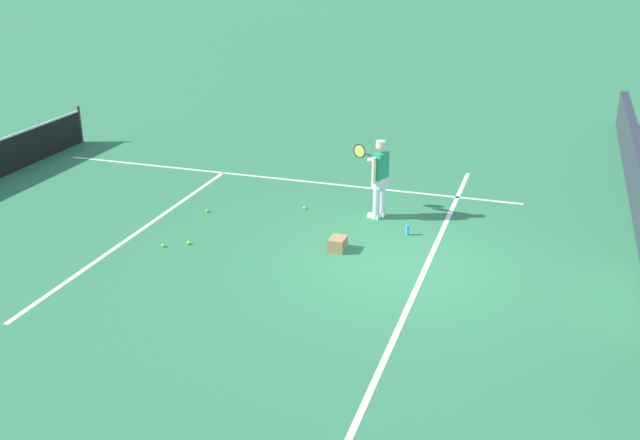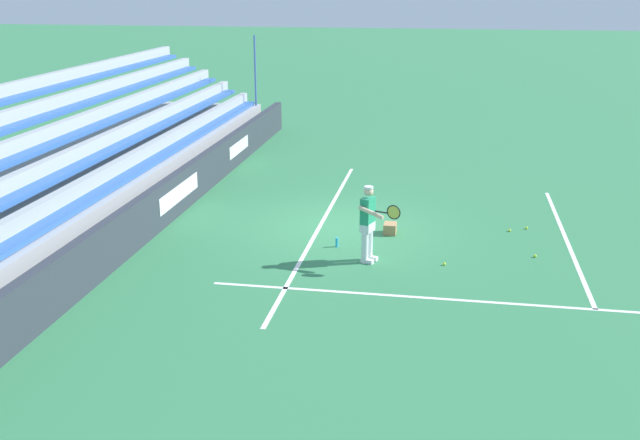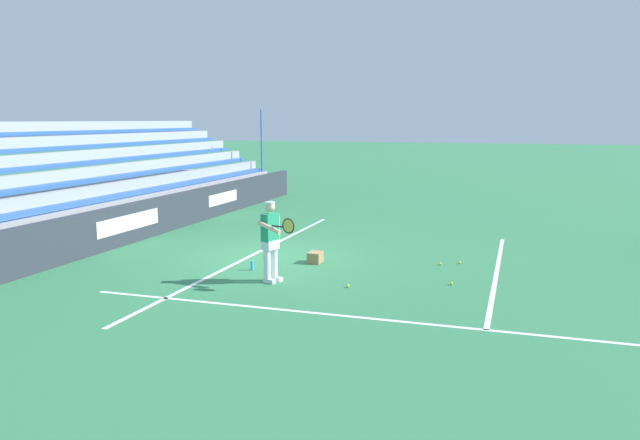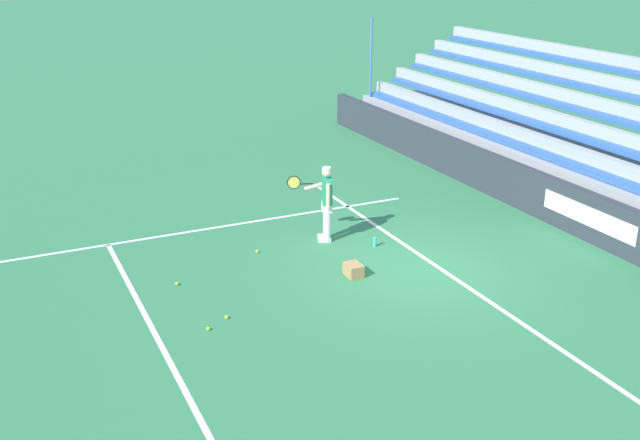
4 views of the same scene
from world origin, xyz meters
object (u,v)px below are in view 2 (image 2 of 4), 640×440
at_px(tennis_player, 369,223).
at_px(water_bottle, 337,242).
at_px(tennis_ball_far_left, 444,264).
at_px(tennis_ball_toward_net, 510,230).
at_px(ball_box_cardboard, 390,228).
at_px(tennis_ball_on_baseline, 535,256).
at_px(tennis_ball_near_player, 526,228).

relative_size(tennis_player, water_bottle, 7.80).
xyz_separation_m(tennis_ball_far_left, tennis_ball_toward_net, (-2.59, 1.56, 0.00)).
distance_m(ball_box_cardboard, tennis_ball_far_left, 2.37).
height_order(ball_box_cardboard, tennis_ball_on_baseline, ball_box_cardboard).
xyz_separation_m(tennis_ball_near_player, tennis_ball_toward_net, (0.27, -0.43, 0.00)).
height_order(tennis_ball_far_left, tennis_ball_near_player, same).
height_order(tennis_player, tennis_ball_on_baseline, tennis_player).
bearing_deg(tennis_ball_toward_net, tennis_ball_far_left, -30.96).
xyz_separation_m(ball_box_cardboard, water_bottle, (1.17, -1.14, -0.02)).
distance_m(ball_box_cardboard, tennis_ball_near_player, 3.46).
distance_m(tennis_player, water_bottle, 1.40).
distance_m(tennis_ball_near_player, water_bottle, 4.94).
bearing_deg(tennis_ball_near_player, tennis_ball_toward_net, -57.67).
distance_m(tennis_ball_near_player, tennis_ball_toward_net, 0.50).
relative_size(ball_box_cardboard, tennis_ball_far_left, 6.06).
relative_size(tennis_ball_near_player, water_bottle, 0.30).
bearing_deg(tennis_ball_toward_net, water_bottle, -65.73).
bearing_deg(ball_box_cardboard, tennis_ball_on_baseline, 71.98).
bearing_deg(ball_box_cardboard, water_bottle, -44.22).
height_order(ball_box_cardboard, tennis_ball_far_left, ball_box_cardboard).
xyz_separation_m(ball_box_cardboard, tennis_ball_on_baseline, (1.09, 3.35, -0.10)).
xyz_separation_m(tennis_ball_near_player, tennis_ball_on_baseline, (2.01, 0.02, 0.00)).
distance_m(tennis_ball_on_baseline, water_bottle, 4.49).
xyz_separation_m(ball_box_cardboard, tennis_ball_near_player, (-0.92, 3.33, -0.10)).
distance_m(tennis_ball_far_left, water_bottle, 2.61).
bearing_deg(tennis_ball_on_baseline, tennis_ball_near_player, -179.43).
bearing_deg(ball_box_cardboard, tennis_player, -9.18).
distance_m(tennis_ball_toward_net, water_bottle, 4.44).
bearing_deg(water_bottle, tennis_ball_near_player, 115.09).
xyz_separation_m(tennis_ball_toward_net, water_bottle, (1.83, -4.05, 0.08)).
bearing_deg(tennis_ball_toward_net, tennis_ball_on_baseline, 14.30).
bearing_deg(tennis_ball_near_player, tennis_player, -51.45).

